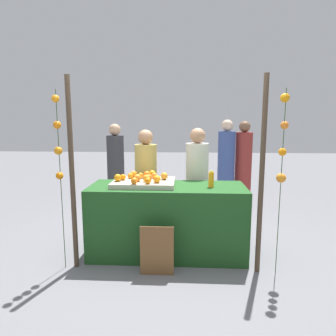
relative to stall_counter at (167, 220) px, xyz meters
name	(u,v)px	position (x,y,z in m)	size (l,w,h in m)	color
ground_plane	(167,253)	(0.00, 0.00, -0.45)	(24.00, 24.00, 0.00)	slate
stall_counter	(167,220)	(0.00, 0.00, 0.00)	(1.93, 0.72, 0.89)	#1E4C1E
orange_tray	(144,183)	(-0.30, 0.03, 0.48)	(0.77, 0.58, 0.06)	#B2AD99
orange_0	(130,176)	(-0.49, 0.14, 0.54)	(0.07, 0.07, 0.07)	orange
orange_1	(137,178)	(-0.37, -0.04, 0.55)	(0.09, 0.09, 0.09)	orange
orange_2	(134,174)	(-0.46, 0.20, 0.55)	(0.09, 0.09, 0.09)	orange
orange_3	(148,181)	(-0.22, -0.18, 0.54)	(0.07, 0.07, 0.07)	orange
orange_4	(149,177)	(-0.23, 0.07, 0.54)	(0.07, 0.07, 0.07)	orange
orange_5	(147,174)	(-0.28, 0.22, 0.55)	(0.09, 0.09, 0.09)	orange
orange_6	(146,178)	(-0.25, -0.06, 0.55)	(0.09, 0.09, 0.09)	orange
orange_7	(164,176)	(-0.04, 0.09, 0.55)	(0.09, 0.09, 0.09)	orange
orange_8	(134,181)	(-0.38, -0.20, 0.55)	(0.08, 0.08, 0.08)	orange
orange_9	(154,175)	(-0.18, 0.17, 0.54)	(0.07, 0.07, 0.07)	orange
orange_10	(157,179)	(-0.12, -0.11, 0.55)	(0.09, 0.09, 0.09)	orange
orange_11	(118,178)	(-0.61, -0.05, 0.55)	(0.09, 0.09, 0.09)	orange
orange_12	(141,176)	(-0.35, 0.15, 0.54)	(0.08, 0.08, 0.08)	orange
orange_13	(152,174)	(-0.21, 0.26, 0.55)	(0.09, 0.09, 0.09)	orange
orange_14	(123,177)	(-0.56, 0.03, 0.54)	(0.08, 0.08, 0.08)	orange
juice_bottle	(211,179)	(0.54, -0.04, 0.54)	(0.07, 0.07, 0.20)	orange
chalkboard_sign	(157,251)	(-0.08, -0.54, -0.17)	(0.37, 0.03, 0.57)	brown
vendor_left	(146,188)	(-0.34, 0.59, 0.28)	(0.31, 0.31, 1.57)	tan
vendor_right	(197,188)	(0.39, 0.58, 0.29)	(0.32, 0.32, 1.59)	beige
crowd_person_0	(226,165)	(1.05, 2.44, 0.35)	(0.34, 0.34, 1.70)	#384C8C
crowd_person_1	(243,165)	(1.42, 2.56, 0.33)	(0.34, 0.34, 1.67)	maroon
crowd_person_2	(116,169)	(-1.11, 2.00, 0.31)	(0.33, 0.33, 1.62)	#333338
canopy_post_left	(72,175)	(-1.05, -0.40, 0.64)	(0.06, 0.06, 2.18)	#473828
canopy_post_right	(262,177)	(1.05, -0.40, 0.64)	(0.06, 0.06, 2.18)	#473828
garland_strand_left	(58,140)	(-1.17, -0.44, 1.04)	(0.09, 0.11, 2.03)	#2D4C23
garland_strand_right	(283,143)	(1.24, -0.44, 1.01)	(0.11, 0.10, 2.03)	#2D4C23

